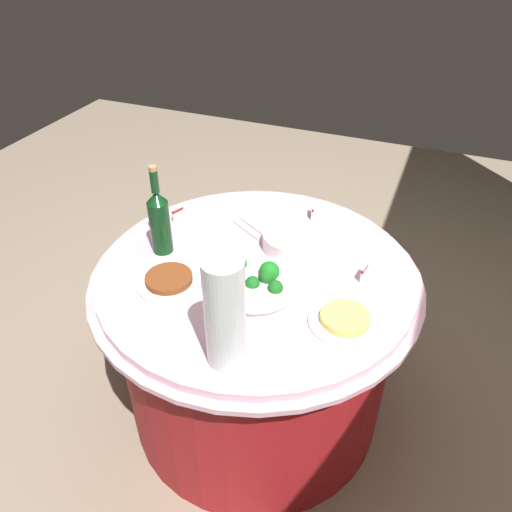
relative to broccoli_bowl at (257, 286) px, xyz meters
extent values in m
plane|color=gray|center=(-0.14, -0.06, -0.78)|extent=(6.00, 6.00, 0.00)
cylinder|color=maroon|center=(-0.14, -0.06, -0.43)|extent=(1.01, 1.01, 0.69)
cylinder|color=#E0B2C6|center=(-0.14, -0.06, -0.08)|extent=(1.16, 1.16, 0.02)
cylinder|color=#E0B2C6|center=(-0.14, -0.06, -0.05)|extent=(1.10, 1.10, 0.03)
cylinder|color=white|center=(0.01, 0.00, -0.01)|extent=(0.26, 0.26, 0.05)
cylinder|color=white|center=(0.01, 0.00, 0.02)|extent=(0.28, 0.28, 0.01)
sphere|color=#195E1E|center=(-0.02, 0.03, 0.03)|extent=(0.06, 0.06, 0.06)
sphere|color=#19611E|center=(0.02, 0.07, 0.03)|extent=(0.05, 0.05, 0.05)
sphere|color=#197E1E|center=(-0.05, -0.08, 0.03)|extent=(0.04, 0.04, 0.04)
sphere|color=#19561E|center=(-0.05, 0.03, 0.03)|extent=(0.05, 0.05, 0.05)
sphere|color=#19611E|center=(0.02, -0.01, 0.03)|extent=(0.05, 0.05, 0.05)
sphere|color=#197B1E|center=(-0.04, 0.03, 0.04)|extent=(0.07, 0.07, 0.07)
cylinder|color=white|center=(-0.30, 0.02, -0.03)|extent=(0.21, 0.21, 0.01)
cylinder|color=white|center=(-0.30, 0.02, -0.02)|extent=(0.21, 0.21, 0.01)
cylinder|color=white|center=(-0.30, 0.02, -0.01)|extent=(0.21, 0.21, 0.01)
cylinder|color=white|center=(-0.30, 0.02, 0.00)|extent=(0.21, 0.21, 0.01)
cylinder|color=white|center=(-0.30, 0.02, 0.01)|extent=(0.21, 0.21, 0.01)
cylinder|color=white|center=(-0.30, 0.02, 0.02)|extent=(0.21, 0.21, 0.01)
cylinder|color=#0D3516|center=(-0.11, -0.41, 0.06)|extent=(0.07, 0.07, 0.20)
cone|color=#0D3516|center=(-0.11, -0.41, 0.18)|extent=(0.07, 0.07, 0.04)
cylinder|color=#0D3516|center=(-0.11, -0.41, 0.24)|extent=(0.03, 0.03, 0.08)
cylinder|color=#B2844C|center=(-0.11, -0.41, 0.29)|extent=(0.03, 0.03, 0.02)
cylinder|color=silver|center=(0.28, 0.02, 0.13)|extent=(0.11, 0.11, 0.34)
sphere|color=#E5B26B|center=(0.30, 0.02, 0.00)|extent=(0.06, 0.06, 0.06)
sphere|color=#E5B26B|center=(0.27, 0.04, 0.00)|extent=(0.06, 0.06, 0.06)
sphere|color=#E5B26B|center=(0.27, 0.00, 0.00)|extent=(0.06, 0.06, 0.06)
sphere|color=#72C64C|center=(0.30, 0.03, 0.05)|extent=(0.06, 0.06, 0.06)
sphere|color=#72C64C|center=(0.26, 0.03, 0.05)|extent=(0.06, 0.06, 0.06)
sphere|color=#72C64C|center=(0.28, 0.00, 0.05)|extent=(0.06, 0.06, 0.06)
sphere|color=red|center=(0.29, 0.04, 0.11)|extent=(0.06, 0.06, 0.06)
sphere|color=red|center=(0.26, 0.02, 0.11)|extent=(0.06, 0.06, 0.06)
sphere|color=red|center=(0.29, 0.01, 0.11)|extent=(0.06, 0.06, 0.06)
cylinder|color=silver|center=(-0.37, -0.16, -0.04)|extent=(0.09, 0.14, 0.01)
cylinder|color=silver|center=(-0.34, -0.18, -0.04)|extent=(0.09, 0.14, 0.01)
sphere|color=silver|center=(-0.40, -0.24, -0.04)|extent=(0.01, 0.01, 0.01)
cylinder|color=white|center=(0.05, -0.29, -0.03)|extent=(0.22, 0.22, 0.01)
cylinder|color=brown|center=(0.05, -0.29, -0.02)|extent=(0.16, 0.16, 0.02)
cylinder|color=white|center=(0.02, 0.29, -0.03)|extent=(0.22, 0.22, 0.01)
cylinder|color=#EACC60|center=(0.02, 0.29, -0.02)|extent=(0.15, 0.15, 0.02)
cube|color=white|center=(-0.31, -0.46, -0.01)|extent=(0.05, 0.03, 0.05)
cube|color=maroon|center=(-0.31, -0.46, 0.01)|extent=(0.05, 0.03, 0.01)
cube|color=white|center=(-0.21, 0.30, -0.01)|extent=(0.05, 0.01, 0.05)
cube|color=maroon|center=(-0.21, 0.30, 0.01)|extent=(0.05, 0.01, 0.01)
cube|color=white|center=(-0.53, 0.03, -0.01)|extent=(0.05, 0.02, 0.05)
cube|color=maroon|center=(-0.53, 0.03, 0.01)|extent=(0.05, 0.02, 0.01)
camera|label=1|loc=(1.15, 0.46, 1.03)|focal=35.30mm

